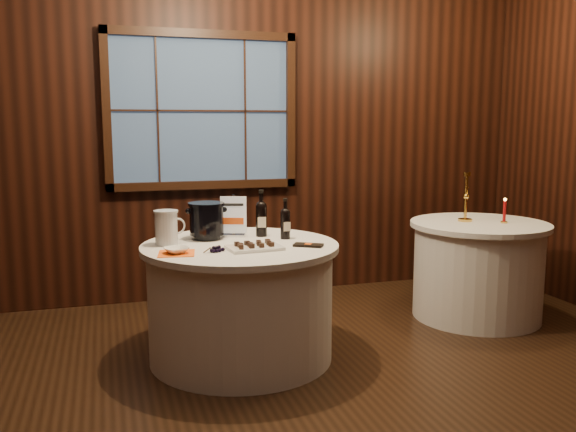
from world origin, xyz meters
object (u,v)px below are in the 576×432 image
object	(u,v)px
chocolate_box	(308,245)
grape_bunch	(217,249)
port_bottle_left	(261,216)
side_table	(478,269)
red_candle	(504,213)
sign_stand	(234,222)
chocolate_plate	(255,246)
main_table	(241,301)
cracker_bowl	(176,250)
ice_bucket	(207,220)
brass_candlestick	(466,204)
port_bottle_right	(285,221)
glass_pitcher	(167,227)

from	to	relation	value
chocolate_box	grape_bunch	bearing A→B (deg)	-146.85
port_bottle_left	chocolate_box	world-z (taller)	port_bottle_left
side_table	red_candle	size ratio (longest dim) A/B	5.46
sign_stand	grape_bunch	size ratio (longest dim) A/B	1.88
port_bottle_left	chocolate_plate	world-z (taller)	port_bottle_left
red_candle	main_table	bearing A→B (deg)	-174.32
cracker_bowl	main_table	bearing A→B (deg)	23.54
port_bottle_left	chocolate_box	bearing A→B (deg)	-56.41
sign_stand	chocolate_box	size ratio (longest dim) A/B	1.58
chocolate_box	ice_bucket	bearing A→B (deg)	175.23
chocolate_plate	grape_bunch	bearing A→B (deg)	-174.93
chocolate_plate	brass_candlestick	distance (m)	1.96
chocolate_plate	red_candle	size ratio (longest dim) A/B	1.76
port_bottle_left	ice_bucket	bearing A→B (deg)	-171.87
red_candle	sign_stand	bearing A→B (deg)	178.68
sign_stand	cracker_bowl	bearing A→B (deg)	-115.17
main_table	port_bottle_right	world-z (taller)	port_bottle_right
port_bottle_left	cracker_bowl	distance (m)	0.76
red_candle	port_bottle_left	bearing A→B (deg)	179.85
cracker_bowl	red_candle	world-z (taller)	red_candle
grape_bunch	brass_candlestick	distance (m)	2.19
brass_candlestick	chocolate_box	bearing A→B (deg)	-158.88
brass_candlestick	red_candle	xyz separation A→B (m)	(0.24, -0.17, -0.06)
chocolate_box	cracker_bowl	distance (m)	0.83
glass_pitcher	brass_candlestick	size ratio (longest dim) A/B	0.57
ice_bucket	port_bottle_left	bearing A→B (deg)	-0.50
main_table	brass_candlestick	distance (m)	2.02
sign_stand	port_bottle_left	bearing A→B (deg)	5.88
ice_bucket	cracker_bowl	xyz separation A→B (m)	(-0.25, -0.41, -0.11)
brass_candlestick	side_table	bearing A→B (deg)	-44.94
ice_bucket	red_candle	size ratio (longest dim) A/B	1.26
main_table	glass_pitcher	size ratio (longest dim) A/B	5.73
main_table	glass_pitcher	xyz separation A→B (m)	(-0.46, 0.11, 0.50)
main_table	port_bottle_left	distance (m)	0.60
brass_candlestick	cracker_bowl	bearing A→B (deg)	-166.38
glass_pitcher	red_candle	size ratio (longest dim) A/B	1.13
port_bottle_right	ice_bucket	distance (m)	0.53
glass_pitcher	brass_candlestick	world-z (taller)	brass_candlestick
sign_stand	chocolate_plate	xyz separation A→B (m)	(0.03, -0.46, -0.08)
chocolate_box	port_bottle_left	bearing A→B (deg)	146.83
port_bottle_left	brass_candlestick	distance (m)	1.73
glass_pitcher	chocolate_plate	bearing A→B (deg)	-43.38
sign_stand	chocolate_plate	distance (m)	0.47
grape_bunch	cracker_bowl	world-z (taller)	cracker_bowl
port_bottle_left	red_candle	size ratio (longest dim) A/B	1.63
port_bottle_left	cracker_bowl	xyz separation A→B (m)	(-0.63, -0.41, -0.12)
chocolate_box	red_candle	bearing A→B (deg)	45.29
port_bottle_right	chocolate_box	xyz separation A→B (m)	(0.07, -0.29, -0.11)
ice_bucket	port_bottle_right	bearing A→B (deg)	-15.48
chocolate_box	side_table	bearing A→B (deg)	49.38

